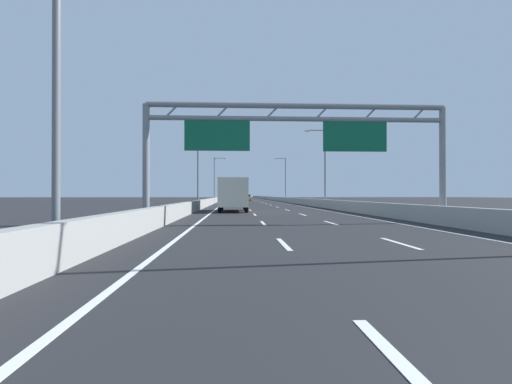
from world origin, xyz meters
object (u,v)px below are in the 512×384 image
Objects in this scene: streetlamp_left_near at (66,38)px; streetlamp_left_far at (215,176)px; streetlamp_right_far at (284,177)px; green_car at (235,197)px; red_car at (233,199)px; blue_car at (232,198)px; streetlamp_right_mid at (323,163)px; sign_gantry at (295,132)px; yellow_car at (247,197)px; streetlamp_left_mid at (200,162)px; box_truck at (233,193)px.

streetlamp_left_far is at bearing 90.00° from streetlamp_left_near.
streetlamp_right_far is 50.99m from green_car.
streetlamp_right_far reaches higher than red_car.
blue_car is at bearing 90.86° from red_car.
streetlamp_left_far is 6.41m from blue_car.
streetlamp_left_far is (-14.93, 38.60, 0.00)m from streetlamp_right_mid.
blue_car is at bearing -90.52° from green_car.
sign_gantry reaches higher than blue_car.
streetlamp_right_far is at bearing -60.46° from yellow_car.
sign_gantry is at bearing -89.94° from yellow_car.
streetlamp_left_near is at bearing -91.85° from green_car.
sign_gantry is at bearing -75.14° from streetlamp_left_mid.
sign_gantry is at bearing -86.67° from blue_car.
streetlamp_right_far is 2.24× the size of red_car.
streetlamp_left_near is 77.21m from streetlamp_left_far.
streetlamp_left_mid and streetlamp_right_mid have the same top height.
streetlamp_left_near is 2.12× the size of green_car.
streetlamp_left_near is at bearing -111.15° from streetlamp_right_mid.
streetlamp_left_far reaches higher than blue_car.
streetlamp_left_far is 49.99m from green_car.
red_car is (-11.03, 18.27, -4.63)m from streetlamp_right_mid.
streetlamp_left_mid reaches higher than yellow_car.
green_car reaches higher than blue_car.
sign_gantry reaches higher than red_car.
green_car is (4.11, 126.81, -4.65)m from streetlamp_left_near.
streetlamp_left_near reaches higher than blue_car.
streetlamp_left_near is 1.23× the size of box_truck.
yellow_car is (-7.68, 52.15, -4.62)m from streetlamp_right_mid.
red_car is at bearing 94.28° from sign_gantry.
box_truck reaches higher than yellow_car.
green_car is 52.10m from blue_car.
streetlamp_left_mid is 14.93m from streetlamp_right_mid.
green_car is at bearing 85.27° from streetlamp_left_far.
red_car is 30.90m from box_truck.
box_truck reaches higher than red_car.
blue_car is 48.75m from box_truck.
streetlamp_right_far reaches higher than box_truck.
box_truck is at bearing -130.80° from streetlamp_right_mid.
streetlamp_right_far is at bearing 68.85° from streetlamp_left_mid.
sign_gantry is 1.70× the size of streetlamp_left_near.
yellow_car is (7.25, 13.55, -4.62)m from streetlamp_left_far.
streetlamp_left_mid is 1.00× the size of streetlamp_left_far.
sign_gantry is 3.59× the size of green_car.
streetlamp_right_far is 12.48m from blue_car.
streetlamp_right_mid is 17.10m from box_truck.
box_truck is at bearing -89.53° from blue_car.
streetlamp_left_mid is at bearing -111.15° from streetlamp_right_far.
streetlamp_right_mid reaches higher than yellow_car.
streetlamp_left_near reaches higher than green_car.
streetlamp_left_mid is at bearing -90.00° from streetlamp_left_far.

